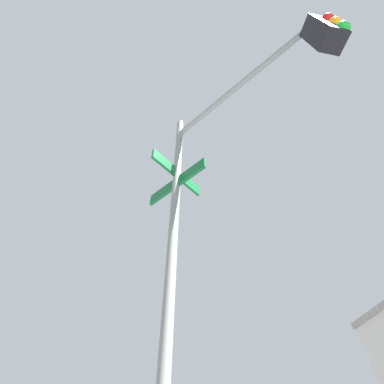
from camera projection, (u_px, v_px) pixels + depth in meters
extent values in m
cylinder|color=slate|center=(172.00, 255.00, 3.07)|extent=(0.12, 0.12, 6.08)
cylinder|color=slate|center=(237.00, 87.00, 4.44)|extent=(2.11, 1.65, 0.09)
cube|color=black|center=(323.00, 34.00, 3.52)|extent=(0.28, 0.28, 0.80)
sphere|color=red|center=(327.00, 21.00, 3.64)|extent=(0.18, 0.18, 0.18)
sphere|color=orange|center=(334.00, 25.00, 3.46)|extent=(0.18, 0.18, 0.18)
sphere|color=green|center=(342.00, 29.00, 3.27)|extent=(0.18, 0.18, 0.18)
cube|color=#0F5128|center=(176.00, 183.00, 3.99)|extent=(0.90, 0.70, 0.20)
cube|color=#0F5128|center=(177.00, 173.00, 4.16)|extent=(0.64, 0.82, 0.20)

